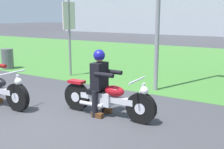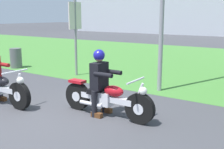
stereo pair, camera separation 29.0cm
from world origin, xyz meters
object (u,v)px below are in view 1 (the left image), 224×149
rider_lead (100,77)px  trash_can (7,59)px  sign_banner (69,26)px  motorcycle_lead (107,98)px

rider_lead → trash_can: size_ratio=1.76×
trash_can → sign_banner: size_ratio=0.30×
motorcycle_lead → sign_banner: sign_banner is taller
rider_lead → trash_can: bearing=157.2°
motorcycle_lead → trash_can: size_ratio=2.76×
sign_banner → rider_lead: bearing=-41.1°
motorcycle_lead → sign_banner: size_ratio=0.83×
motorcycle_lead → trash_can: (-6.21, 2.40, 0.01)m
trash_can → rider_lead: bearing=-21.7°
rider_lead → sign_banner: sign_banner is taller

